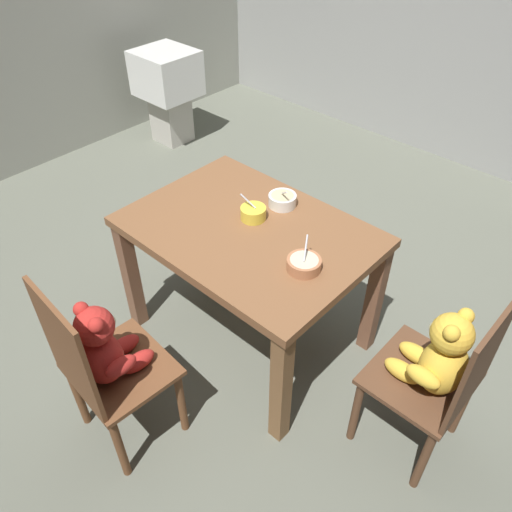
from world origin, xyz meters
name	(u,v)px	position (x,y,z in m)	size (l,w,h in m)	color
ground_plane	(250,334)	(0.00, 0.00, -0.02)	(5.20, 5.20, 0.04)	#626558
dining_table	(249,246)	(0.00, 0.00, 0.61)	(1.13, 0.81, 0.72)	brown
teddy_chair_near_front	(104,356)	(-0.01, -0.83, 0.54)	(0.43, 0.40, 0.93)	brown
teddy_chair_near_right	(439,365)	(0.99, 0.02, 0.55)	(0.39, 0.41, 0.90)	brown
porridge_bowl_yellow_center	(253,213)	(-0.04, 0.07, 0.75)	(0.13, 0.12, 0.12)	yellow
porridge_bowl_terracotta_near_right	(304,264)	(0.36, -0.05, 0.75)	(0.15, 0.15, 0.12)	#B4724B
porridge_bowl_white_far_center	(282,200)	(-0.01, 0.25, 0.75)	(0.14, 0.14, 0.13)	white
sink_basin	(167,84)	(-2.05, 1.19, 0.50)	(0.46, 0.43, 0.77)	#B7B2A8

